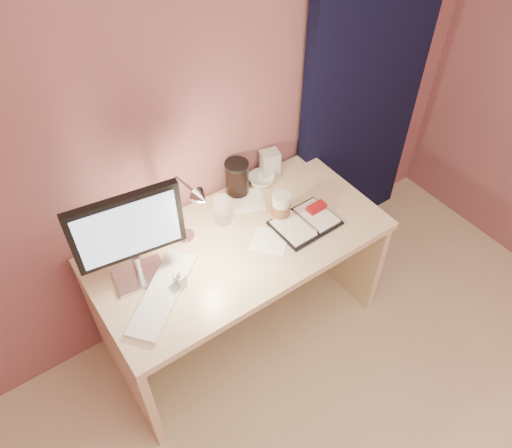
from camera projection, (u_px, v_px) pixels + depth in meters
room at (356, 75)px, 2.61m from camera, size 3.50×3.50×3.50m
desk at (232, 262)px, 2.55m from camera, size 1.40×0.70×0.73m
monitor at (129, 232)px, 1.99m from camera, size 0.45×0.19×0.48m
keyboard at (163, 293)px, 2.12m from camera, size 0.45×0.40×0.02m
planner at (306, 221)px, 2.42m from camera, size 0.31×0.23×0.05m
paper_a at (270, 240)px, 2.34m from camera, size 0.23×0.23×0.00m
paper_c at (247, 200)px, 2.53m from camera, size 0.22×0.22×0.00m
coffee_cup at (281, 207)px, 2.40m from camera, size 0.09×0.09×0.15m
clear_cup at (222, 210)px, 2.38m from camera, size 0.08×0.08×0.14m
bowl at (262, 180)px, 2.61m from camera, size 0.18×0.18×0.04m
lotion_bottle at (180, 278)px, 2.13m from camera, size 0.05×0.05×0.10m
dark_jar at (237, 179)px, 2.52m from camera, size 0.12×0.12×0.17m
product_box at (270, 163)px, 2.63m from camera, size 0.11×0.10×0.15m
desk_lamp at (188, 213)px, 2.11m from camera, size 0.11×0.25×0.40m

